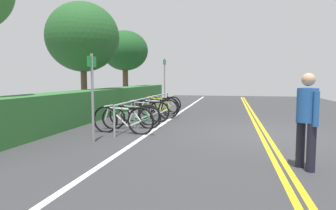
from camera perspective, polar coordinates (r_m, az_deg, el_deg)
ground_plane at (r=8.46m, az=17.73°, el=-5.37°), size 34.76×11.40×0.05m
centre_line_yellow_inner at (r=8.47m, az=18.28°, el=-5.20°), size 31.28×0.10×0.00m
centre_line_yellow_outer at (r=8.45m, az=17.20°, el=-5.19°), size 31.28×0.10×0.00m
bike_lane_stripe_white at (r=8.69m, az=-2.57°, el=-4.68°), size 31.28×0.12×0.00m
bike_rack at (r=10.58m, az=-3.72°, el=0.48°), size 6.45×0.05×0.83m
bicycle_0 at (r=8.10m, az=-8.68°, el=-2.84°), size 0.46×1.81×0.78m
bicycle_1 at (r=8.84m, az=-6.96°, el=-2.40°), size 0.58×1.71×0.71m
bicycle_2 at (r=9.52m, az=-6.41°, el=-1.88°), size 0.46×1.63×0.70m
bicycle_3 at (r=10.27m, az=-4.60°, el=-1.19°), size 0.46×1.78×0.76m
bicycle_4 at (r=10.92m, az=-2.53°, el=-0.77°), size 0.54×1.70×0.76m
bicycle_5 at (r=11.73m, az=-1.80°, el=-0.30°), size 0.46×1.73×0.79m
bicycle_6 at (r=12.48m, az=-1.80°, el=-0.07°), size 0.54×1.74×0.75m
bicycle_7 at (r=13.23m, az=-0.91°, el=0.22°), size 0.66×1.72×0.74m
pedestrian at (r=5.28m, az=25.12°, el=-1.76°), size 0.45×0.32×1.57m
sign_post_near at (r=7.07m, az=-14.31°, el=3.04°), size 0.36×0.06×2.05m
sign_post_far at (r=14.38m, az=-0.66°, el=5.03°), size 0.36×0.06×2.43m
hedge_backdrop at (r=12.72m, az=-11.33°, el=0.73°), size 15.40×0.98×1.05m
tree_mid at (r=12.70m, az=-16.03°, el=12.36°), size 2.91×2.91×4.51m
tree_far_right at (r=17.93m, az=-8.24°, el=10.20°), size 2.70×2.70×4.27m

